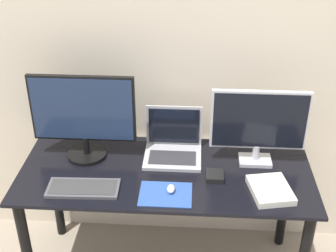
% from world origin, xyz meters
% --- Properties ---
extents(wall_back, '(7.00, 0.05, 2.50)m').
position_xyz_m(wall_back, '(0.00, 0.72, 1.25)').
color(wall_back, beige).
rests_on(wall_back, ground_plane).
extents(desk, '(1.52, 0.65, 0.72)m').
position_xyz_m(desk, '(0.00, 0.33, 0.59)').
color(desk, black).
rests_on(desk, ground_plane).
extents(monitor_left, '(0.55, 0.21, 0.47)m').
position_xyz_m(monitor_left, '(-0.44, 0.44, 0.97)').
color(monitor_left, black).
rests_on(monitor_left, desk).
extents(monitor_right, '(0.49, 0.12, 0.42)m').
position_xyz_m(monitor_right, '(0.47, 0.44, 0.95)').
color(monitor_right, silver).
rests_on(monitor_right, desk).
extents(laptop, '(0.31, 0.25, 0.25)m').
position_xyz_m(laptop, '(0.03, 0.49, 0.78)').
color(laptop, '#ADADB2').
rests_on(laptop, desk).
extents(keyboard, '(0.36, 0.16, 0.02)m').
position_xyz_m(keyboard, '(-0.39, 0.14, 0.72)').
color(keyboard, '#4C4C51').
rests_on(keyboard, desk).
extents(mousepad, '(0.25, 0.19, 0.00)m').
position_xyz_m(mousepad, '(0.01, 0.13, 0.72)').
color(mousepad, '#2D519E').
rests_on(mousepad, desk).
extents(mouse, '(0.04, 0.06, 0.03)m').
position_xyz_m(mouse, '(0.04, 0.15, 0.74)').
color(mouse, silver).
rests_on(mouse, mousepad).
extents(book, '(0.23, 0.26, 0.03)m').
position_xyz_m(book, '(0.52, 0.17, 0.73)').
color(book, silver).
rests_on(book, desk).
extents(power_brick, '(0.09, 0.10, 0.03)m').
position_xyz_m(power_brick, '(0.25, 0.28, 0.73)').
color(power_brick, black).
rests_on(power_brick, desk).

